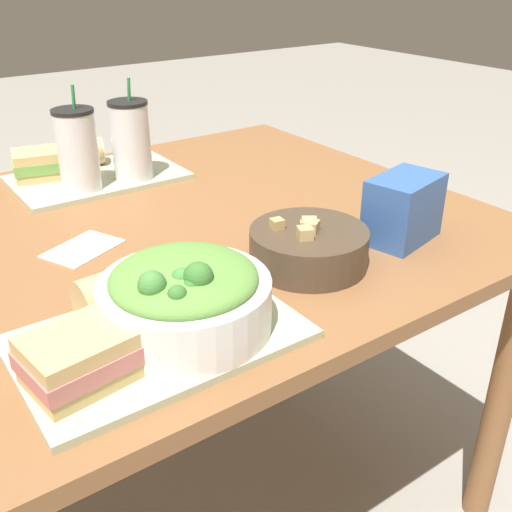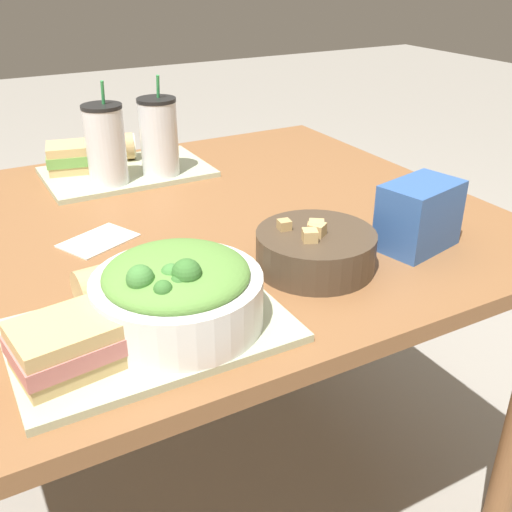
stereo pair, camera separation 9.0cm
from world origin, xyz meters
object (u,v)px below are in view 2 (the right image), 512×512
at_px(sandwich_near, 70,344).
at_px(drink_cup_red, 159,139).
at_px(salad_bowl, 177,291).
at_px(drink_cup_dark, 106,147).
at_px(baguette_near, 123,281).
at_px(baguette_far, 117,147).
at_px(soup_bowl, 315,249).
at_px(sandwich_far, 76,157).
at_px(chip_bag, 419,215).
at_px(napkin_folded, 98,241).

xyz_separation_m(sandwich_near, drink_cup_red, (0.36, 0.63, 0.05)).
bearing_deg(salad_bowl, drink_cup_dark, 82.26).
relative_size(baguette_near, baguette_far, 1.27).
bearing_deg(soup_bowl, drink_cup_dark, 109.10).
bearing_deg(drink_cup_dark, sandwich_far, 108.92).
height_order(baguette_near, sandwich_far, baguette_near).
height_order(sandwich_near, chip_bag, chip_bag).
bearing_deg(sandwich_far, baguette_near, -85.48).
xyz_separation_m(salad_bowl, baguette_far, (0.15, 0.76, -0.02)).
xyz_separation_m(baguette_near, chip_bag, (0.53, -0.05, 0.02)).
relative_size(soup_bowl, sandwich_far, 1.34).
distance_m(baguette_near, drink_cup_dark, 0.53).
distance_m(soup_bowl, sandwich_far, 0.71).
bearing_deg(baguette_far, drink_cup_red, -144.71).
height_order(baguette_near, baguette_far, same).
bearing_deg(sandwich_near, baguette_far, 61.06).
height_order(sandwich_far, baguette_far, baguette_far).
bearing_deg(chip_bag, sandwich_near, 173.11).
relative_size(soup_bowl, drink_cup_dark, 0.89).
xyz_separation_m(baguette_near, drink_cup_red, (0.25, 0.51, 0.05)).
xyz_separation_m(salad_bowl, chip_bag, (0.48, 0.04, -0.00)).
bearing_deg(sandwich_near, soup_bowl, 3.98).
height_order(salad_bowl, soup_bowl, salad_bowl).
distance_m(sandwich_far, chip_bag, 0.82).
relative_size(sandwich_near, drink_cup_red, 0.66).
height_order(sandwich_near, napkin_folded, sandwich_near).
relative_size(salad_bowl, chip_bag, 1.49).
xyz_separation_m(sandwich_near, napkin_folded, (0.13, 0.37, -0.04)).
distance_m(salad_bowl, soup_bowl, 0.28).
bearing_deg(sandwich_far, drink_cup_dark, -58.67).
bearing_deg(baguette_far, soup_bowl, -154.88).
xyz_separation_m(baguette_far, drink_cup_red, (0.06, -0.15, 0.05)).
relative_size(baguette_far, napkin_folded, 0.69).
height_order(baguette_near, drink_cup_dark, drink_cup_dark).
bearing_deg(baguette_near, baguette_far, -20.36).
distance_m(soup_bowl, baguette_far, 0.71).
relative_size(sandwich_near, napkin_folded, 0.97).
height_order(drink_cup_dark, chip_bag, drink_cup_dark).
height_order(soup_bowl, napkin_folded, soup_bowl).
bearing_deg(chip_bag, drink_cup_red, 102.52).
relative_size(sandwich_far, chip_bag, 0.94).
bearing_deg(baguette_far, chip_bag, -140.26).
bearing_deg(baguette_near, drink_cup_red, -30.12).
height_order(soup_bowl, drink_cup_red, drink_cup_red).
bearing_deg(salad_bowl, sandwich_far, 86.86).
bearing_deg(drink_cup_red, sandwich_near, -119.65).
bearing_deg(drink_cup_dark, napkin_folded, -111.14).
xyz_separation_m(salad_bowl, sandwich_near, (-0.15, -0.02, -0.02)).
bearing_deg(sandwich_far, drink_cup_red, -24.38).
xyz_separation_m(baguette_far, napkin_folded, (-0.17, -0.42, -0.04)).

